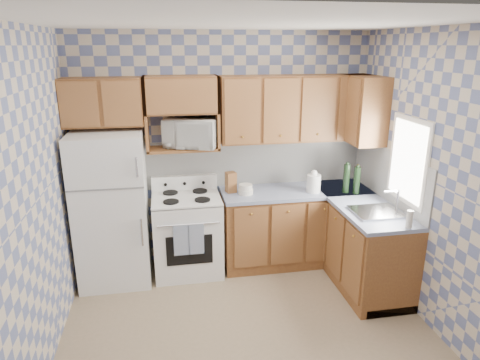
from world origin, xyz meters
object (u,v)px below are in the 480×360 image
object	(u,v)px
refrigerator	(112,209)
microwave	(192,133)
stove_body	(188,235)
electric_kettle	(314,183)

from	to	relation	value
refrigerator	microwave	size ratio (longest dim) A/B	2.91
stove_body	microwave	distance (m)	1.18
microwave	electric_kettle	bearing A→B (deg)	7.77
refrigerator	microwave	bearing A→B (deg)	12.34
electric_kettle	microwave	bearing A→B (deg)	168.83
refrigerator	stove_body	distance (m)	0.89
stove_body	electric_kettle	xyz separation A→B (m)	(1.46, -0.10, 0.57)
refrigerator	microwave	distance (m)	1.20
refrigerator	stove_body	xyz separation A→B (m)	(0.80, 0.03, -0.39)
microwave	refrigerator	bearing A→B (deg)	-148.72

